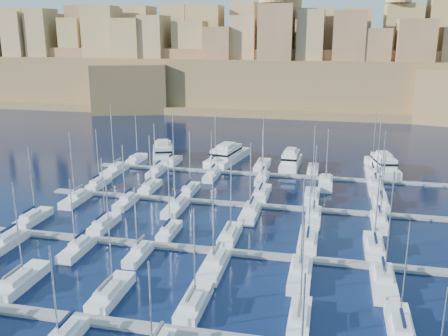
% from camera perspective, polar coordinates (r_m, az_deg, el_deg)
% --- Properties ---
extents(ground, '(600.00, 600.00, 0.00)m').
position_cam_1_polar(ground, '(89.21, 1.90, -6.48)').
color(ground, black).
rests_on(ground, ground).
extents(pontoon_near, '(84.00, 2.00, 0.40)m').
position_cam_1_polar(pontoon_near, '(59.73, -4.45, -18.27)').
color(pontoon_near, slate).
rests_on(pontoon_near, ground).
extents(pontoon_mid_near, '(84.00, 2.00, 0.40)m').
position_cam_1_polar(pontoon_mid_near, '(78.34, 0.26, -9.55)').
color(pontoon_mid_near, slate).
rests_on(pontoon_mid_near, ground).
extents(pontoon_mid_far, '(84.00, 2.00, 0.40)m').
position_cam_1_polar(pontoon_mid_far, '(98.35, 2.98, -4.24)').
color(pontoon_mid_far, slate).
rests_on(pontoon_mid_far, ground).
extents(pontoon_far, '(84.00, 2.00, 0.40)m').
position_cam_1_polar(pontoon_far, '(119.07, 4.74, -0.74)').
color(pontoon_far, slate).
rests_on(pontoon_far, ground).
extents(sailboat_1, '(3.03, 10.11, 14.74)m').
position_cam_1_polar(sailboat_1, '(74.11, -22.21, -11.84)').
color(sailboat_1, silver).
rests_on(sailboat_1, ground).
extents(sailboat_2, '(2.87, 9.57, 15.94)m').
position_cam_1_polar(sailboat_2, '(67.72, -12.80, -13.70)').
color(sailboat_2, silver).
rests_on(sailboat_2, ground).
extents(sailboat_3, '(2.78, 9.27, 13.22)m').
position_cam_1_polar(sailboat_3, '(64.04, -3.45, -15.15)').
color(sailboat_3, silver).
rests_on(sailboat_3, ground).
extents(sailboat_4, '(2.47, 8.23, 13.60)m').
position_cam_1_polar(sailboat_4, '(61.76, 8.64, -16.58)').
color(sailboat_4, silver).
rests_on(sailboat_4, ground).
extents(sailboat_5, '(2.75, 9.17, 13.67)m').
position_cam_1_polar(sailboat_5, '(62.72, 19.47, -16.82)').
color(sailboat_5, silver).
rests_on(sailboat_5, ground).
extents(sailboat_12, '(2.64, 8.81, 14.05)m').
position_cam_1_polar(sailboat_12, '(96.48, -20.94, -5.35)').
color(sailboat_12, silver).
rests_on(sailboat_12, ground).
extents(sailboat_13, '(2.60, 8.68, 12.80)m').
position_cam_1_polar(sailboat_13, '(89.81, -13.54, -6.27)').
color(sailboat_13, silver).
rests_on(sailboat_13, ground).
extents(sailboat_14, '(2.32, 7.72, 13.33)m').
position_cam_1_polar(sailboat_14, '(85.02, -6.28, -7.18)').
color(sailboat_14, silver).
rests_on(sailboat_14, ground).
extents(sailboat_15, '(2.69, 8.96, 13.40)m').
position_cam_1_polar(sailboat_15, '(83.01, 0.69, -7.65)').
color(sailboat_15, silver).
rests_on(sailboat_15, ground).
extents(sailboat_16, '(2.98, 9.92, 13.92)m').
position_cam_1_polar(sailboat_16, '(82.03, 9.59, -8.17)').
color(sailboat_16, silver).
rests_on(sailboat_16, ground).
extents(sailboat_17, '(2.87, 9.55, 15.11)m').
position_cam_1_polar(sailboat_17, '(82.15, 16.77, -8.60)').
color(sailboat_17, silver).
rests_on(sailboat_17, ground).
extents(sailboat_18, '(2.97, 9.91, 14.66)m').
position_cam_1_polar(sailboat_18, '(87.05, -23.87, -7.91)').
color(sailboat_18, silver).
rests_on(sailboat_18, ground).
extents(sailboat_19, '(2.52, 8.39, 12.49)m').
position_cam_1_polar(sailboat_19, '(81.24, -16.43, -8.87)').
color(sailboat_19, silver).
rests_on(sailboat_19, ground).
extents(sailboat_20, '(2.26, 7.55, 11.66)m').
position_cam_1_polar(sailboat_20, '(77.52, -9.73, -9.65)').
color(sailboat_20, silver).
rests_on(sailboat_20, ground).
extents(sailboat_21, '(2.99, 9.98, 14.89)m').
position_cam_1_polar(sailboat_21, '(73.04, -1.10, -11.02)').
color(sailboat_21, silver).
rests_on(sailboat_21, ground).
extents(sailboat_22, '(3.02, 10.05, 14.87)m').
position_cam_1_polar(sailboat_22, '(71.42, 8.73, -11.86)').
color(sailboat_22, silver).
rests_on(sailboat_22, ground).
extents(sailboat_23, '(3.03, 10.11, 16.70)m').
position_cam_1_polar(sailboat_23, '(71.75, 17.76, -12.32)').
color(sailboat_23, silver).
rests_on(sailboat_23, ground).
extents(sailboat_24, '(2.42, 8.06, 13.16)m').
position_cam_1_polar(sailboat_24, '(113.15, -14.17, -1.76)').
color(sailboat_24, silver).
rests_on(sailboat_24, ground).
extents(sailboat_25, '(2.54, 8.45, 12.26)m').
position_cam_1_polar(sailboat_25, '(108.59, -8.44, -2.18)').
color(sailboat_25, silver).
rests_on(sailboat_25, ground).
extents(sailboat_26, '(2.52, 8.41, 13.48)m').
position_cam_1_polar(sailboat_26, '(105.83, -3.95, -2.51)').
color(sailboat_26, silver).
rests_on(sailboat_26, ground).
extents(sailboat_27, '(2.98, 9.93, 15.52)m').
position_cam_1_polar(sailboat_27, '(103.43, 4.32, -2.93)').
color(sailboat_27, silver).
rests_on(sailboat_27, ground).
extents(sailboat_28, '(2.96, 9.87, 14.89)m').
position_cam_1_polar(sailboat_28, '(102.57, 10.00, -3.29)').
color(sailboat_28, silver).
rests_on(sailboat_28, ground).
extents(sailboat_29, '(2.91, 9.69, 15.13)m').
position_cam_1_polar(sailboat_29, '(102.92, 17.40, -3.72)').
color(sailboat_29, silver).
rests_on(sailboat_29, ground).
extents(sailboat_30, '(2.77, 9.22, 14.70)m').
position_cam_1_polar(sailboat_30, '(104.27, -16.54, -3.41)').
color(sailboat_30, silver).
rests_on(sailboat_30, ground).
extents(sailboat_31, '(2.42, 8.06, 12.64)m').
position_cam_1_polar(sailboat_31, '(100.24, -11.11, -3.82)').
color(sailboat_31, silver).
rests_on(sailboat_31, ground).
extents(sailboat_32, '(2.94, 9.81, 13.35)m').
position_cam_1_polar(sailboat_32, '(95.87, -5.51, -4.48)').
color(sailboat_32, silver).
rests_on(sailboat_32, ground).
extents(sailboat_33, '(2.94, 9.82, 14.54)m').
position_cam_1_polar(sailboat_33, '(92.64, 3.03, -5.14)').
color(sailboat_33, silver).
rests_on(sailboat_33, ground).
extents(sailboat_34, '(2.72, 9.06, 14.55)m').
position_cam_1_polar(sailboat_34, '(91.97, 10.16, -5.54)').
color(sailboat_34, silver).
rests_on(sailboat_34, ground).
extents(sailboat_35, '(2.65, 8.82, 13.41)m').
position_cam_1_polar(sailboat_35, '(92.50, 17.33, -5.90)').
color(sailboat_35, silver).
rests_on(sailboat_35, ground).
extents(sailboat_36, '(2.63, 8.77, 12.70)m').
position_cam_1_polar(sailboat_36, '(132.72, -9.96, 1.01)').
color(sailboat_36, silver).
rests_on(sailboat_36, ground).
extents(sailboat_37, '(2.54, 8.48, 13.72)m').
position_cam_1_polar(sailboat_37, '(129.16, -5.84, 0.77)').
color(sailboat_37, silver).
rests_on(sailboat_37, ground).
extents(sailboat_38, '(2.76, 9.19, 14.93)m').
position_cam_1_polar(sailboat_38, '(126.54, -1.06, 0.55)').
color(sailboat_38, silver).
rests_on(sailboat_38, ground).
extents(sailboat_39, '(3.11, 10.37, 14.84)m').
position_cam_1_polar(sailboat_39, '(124.92, 4.38, 0.31)').
color(sailboat_39, silver).
rests_on(sailboat_39, ground).
extents(sailboat_40, '(2.55, 8.50, 11.73)m').
position_cam_1_polar(sailboat_40, '(123.00, 10.13, -0.16)').
color(sailboat_40, silver).
rests_on(sailboat_40, ground).
extents(sailboat_41, '(2.85, 9.51, 15.99)m').
position_cam_1_polar(sailboat_41, '(123.79, 16.54, -0.44)').
color(sailboat_41, silver).
rests_on(sailboat_41, ground).
extents(sailboat_42, '(3.09, 10.29, 17.04)m').
position_cam_1_polar(sailboat_42, '(123.09, -12.33, -0.23)').
color(sailboat_42, silver).
rests_on(sailboat_42, ground).
extents(sailboat_43, '(2.50, 8.34, 12.69)m').
position_cam_1_polar(sailboat_43, '(120.16, -7.74, -0.42)').
color(sailboat_43, silver).
rests_on(sailboat_43, ground).
extents(sailboat_44, '(2.57, 8.58, 11.64)m').
position_cam_1_polar(sailboat_44, '(116.14, -1.38, -0.85)').
color(sailboat_44, silver).
rests_on(sailboat_44, ground).
extents(sailboat_45, '(2.50, 8.34, 12.09)m').
position_cam_1_polar(sailboat_45, '(114.11, 4.39, -1.18)').
color(sailboat_45, silver).
rests_on(sailboat_45, ground).
extents(sailboat_46, '(2.97, 9.89, 13.33)m').
position_cam_1_polar(sailboat_46, '(112.39, 11.53, -1.71)').
color(sailboat_46, silver).
rests_on(sailboat_46, ground).
extents(sailboat_47, '(3.01, 10.03, 15.90)m').
position_cam_1_polar(sailboat_47, '(112.75, 16.91, -2.01)').
color(sailboat_47, silver).
rests_on(sailboat_47, ground).
extents(motor_yacht_a, '(11.09, 18.59, 5.25)m').
position_cam_1_polar(motor_yacht_a, '(134.85, -6.98, 1.80)').
color(motor_yacht_a, silver).
rests_on(motor_yacht_a, ground).
extents(motor_yacht_b, '(8.85, 19.63, 5.25)m').
position_cam_1_polar(motor_yacht_b, '(130.68, 0.36, 1.47)').
color(motor_yacht_b, silver).
rests_on(motor_yacht_b, ground).
extents(motor_yacht_c, '(4.75, 14.37, 5.25)m').
position_cam_1_polar(motor_yacht_c, '(126.14, 7.64, 0.82)').
color(motor_yacht_c, silver).
rests_on(motor_yacht_c, ground).
extents(motor_yacht_d, '(7.77, 16.56, 5.25)m').
position_cam_1_polar(motor_yacht_d, '(127.17, 17.68, 0.33)').
color(motor_yacht_d, silver).
rests_on(motor_yacht_d, ground).
extents(fortified_city, '(460.00, 108.95, 59.52)m').
position_cam_1_polar(fortified_city, '(237.86, 8.93, 10.80)').
color(fortified_city, brown).
rests_on(fortified_city, ground).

